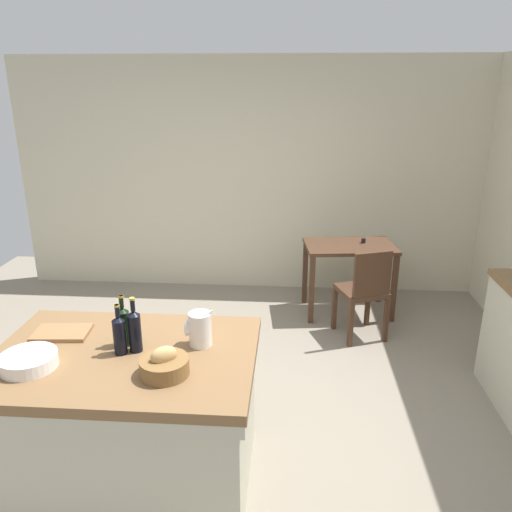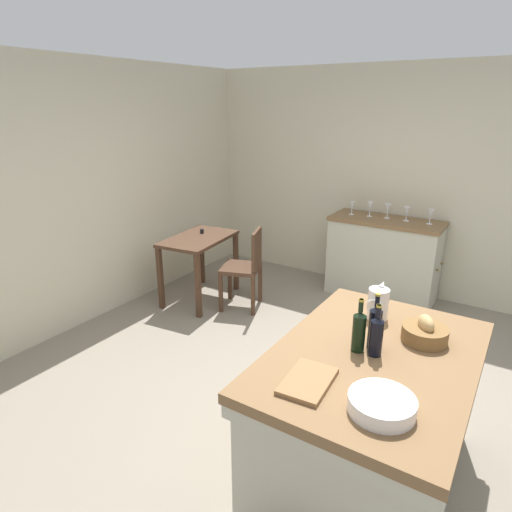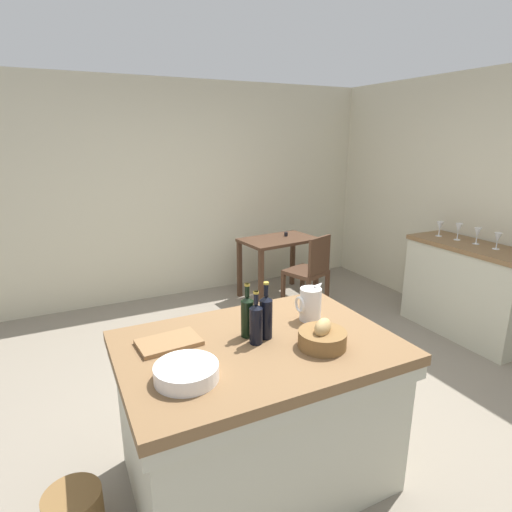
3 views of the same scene
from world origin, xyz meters
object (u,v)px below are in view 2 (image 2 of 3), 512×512
Objects in this scene: side_cabinet at (383,258)px; wine_glass_far_right at (352,206)px; island_table at (369,415)px; wine_glass_left at (407,211)px; wine_glass_right at (370,206)px; wine_glass_far_left at (431,214)px; wine_glass_middle at (388,209)px; bread_basket at (425,332)px; wine_bottle_amber at (359,330)px; wash_bowl at (382,405)px; pitcher at (378,303)px; wooden_chair at (246,266)px; writing_desk at (199,247)px; wine_bottle_dark at (375,326)px; wine_bottle_green at (376,335)px; cutting_board at (308,381)px.

wine_glass_far_right is (-0.01, 0.42, 0.57)m from side_cabinet.
island_table is 2.88m from wine_glass_left.
side_cabinet is 0.62m from wine_glass_right.
wine_glass_far_left is 0.99× the size of wine_glass_middle.
bread_basket is 1.67× the size of wine_glass_far_right.
wine_glass_right reaches higher than island_table.
wine_bottle_amber is 2.02× the size of wine_glass_far_right.
wash_bowl is 1.84× the size of wine_glass_middle.
wine_glass_middle is at bearing 15.53° from pitcher.
wooden_chair is at bearing 135.06° from wine_glass_middle.
wine_glass_far_right is (1.19, -1.33, 0.42)m from writing_desk.
side_cabinet is 3.85× the size of wine_bottle_dark.
bread_basket is 2.80m from wine_glass_far_right.
wine_bottle_green reaches higher than wine_glass_left.
island_table is 6.09× the size of pitcher.
wine_bottle_green is 1.74× the size of wine_glass_right.
wine_glass_middle is (1.25, -1.73, 0.42)m from writing_desk.
wash_bowl is 1.90× the size of wine_glass_left.
wooden_chair is 1.59m from wine_glass_right.
side_cabinet is at bearing 101.67° from wine_glass_left.
pitcher is at bearing -123.59° from wooden_chair.
wine_bottle_amber is (-0.02, 0.09, 0.53)m from island_table.
pitcher is at bearing -155.37° from wine_glass_far_right.
island_table is 9.44× the size of wine_glass_left.
island_table is 1.54× the size of writing_desk.
island_table is at bearing -121.26° from writing_desk.
wine_glass_right is (-0.02, 0.20, 0.01)m from wine_glass_middle.
wine_glass_left is (3.21, 0.38, 0.15)m from cutting_board.
cutting_board is 0.45m from wine_bottle_amber.
island_table is 0.57m from bread_basket.
cutting_board is at bearing -173.27° from wine_glass_left.
wine_glass_right is at bearing 84.15° from side_cabinet.
wine_glass_middle is at bearing 16.18° from side_cabinet.
wine_bottle_green is at bearing -168.44° from wine_glass_left.
pitcher is (-2.31, -0.64, 0.51)m from side_cabinet.
wash_bowl is 1.00× the size of wine_bottle_green.
wooden_chair is 2.73m from cutting_board.
bread_basket reaches higher than cutting_board.
island_table is at bearing -164.25° from wine_glass_middle.
wine_glass_right is at bearing 19.61° from island_table.
wine_glass_far_left reaches higher than writing_desk.
wine_glass_far_left is (3.20, 0.13, 0.16)m from cutting_board.
wine_glass_middle reaches higher than writing_desk.
cutting_board is at bearing -130.22° from writing_desk.
wooden_chair is at bearing 133.61° from side_cabinet.
wine_bottle_dark is (-0.35, -0.09, 0.03)m from pitcher.
wine_glass_far_right reaches higher than wooden_chair.
writing_desk is 3.06m from cutting_board.
side_cabinet is 0.73m from wine_glass_far_left.
wine_bottle_green is 1.94× the size of wine_glass_far_right.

